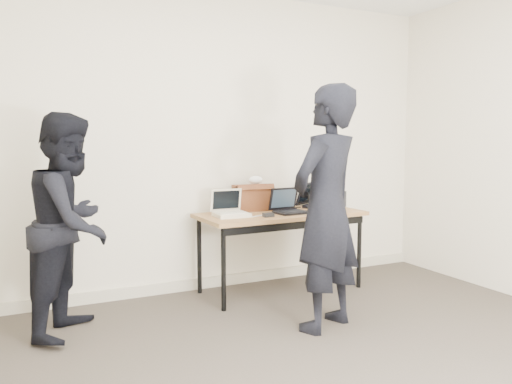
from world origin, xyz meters
TOP-DOWN VIEW (x-y plane):
  - room at (0.00, 0.00)m, footprint 4.60×4.60m
  - desk at (0.48, 1.87)m, footprint 1.52×0.71m
  - laptop_beige at (-0.01, 1.88)m, footprint 0.29×0.28m
  - laptop_center at (0.54, 1.84)m, footprint 0.31×0.30m
  - laptop_right at (0.97, 2.07)m, footprint 0.44×0.43m
  - leather_satchel at (0.30, 2.10)m, footprint 0.37×0.19m
  - tissue at (0.33, 2.10)m, footprint 0.14×0.12m
  - equipment_box at (1.11, 2.06)m, footprint 0.27×0.23m
  - power_brick at (0.26, 1.70)m, footprint 0.09×0.06m
  - cables at (0.68, 1.87)m, footprint 0.98×0.35m
  - person_typist at (0.34, 0.94)m, footprint 0.76×0.65m
  - person_observer at (-1.32, 1.66)m, footprint 0.89×0.95m
  - baseboard at (0.00, 2.23)m, footprint 4.50×0.03m

SIDE VIEW (x-z plane):
  - baseboard at x=0.00m, z-range 0.00..0.10m
  - desk at x=0.48m, z-range 0.30..1.02m
  - cables at x=0.68m, z-range 0.72..0.73m
  - power_brick at x=0.26m, z-range 0.72..0.75m
  - laptop_beige at x=-0.01m, z-range 0.65..0.88m
  - laptop_center at x=0.54m, z-range 0.66..0.88m
  - laptop_right at x=0.97m, z-range 0.66..0.89m
  - person_observer at x=-1.32m, z-range 0.00..1.56m
  - equipment_box at x=1.11m, z-range 0.72..0.88m
  - leather_satchel at x=0.30m, z-range 0.72..0.97m
  - person_typist at x=0.34m, z-range 0.00..1.77m
  - tissue at x=0.33m, z-range 0.97..1.04m
  - room at x=0.00m, z-range -0.05..2.75m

